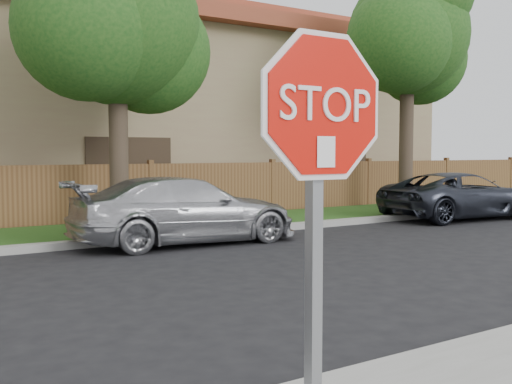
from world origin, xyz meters
TOP-DOWN VIEW (x-y plane):
  - far_curb at (0.00, 8.15)m, footprint 70.00×0.30m
  - grass_strip at (0.00, 9.80)m, footprint 70.00×3.00m
  - tree_mid at (2.52, 9.57)m, footprint 4.80×3.90m
  - tree_right at (12.02, 9.57)m, footprint 4.80×3.90m
  - stop_sign at (-0.52, -1.48)m, footprint 1.01×0.13m
  - sedan_right at (3.15, 7.53)m, footprint 4.90×2.14m
  - sedan_far_right at (11.85, 7.44)m, footprint 4.97×2.64m

SIDE VIEW (x-z plane):
  - grass_strip at x=0.00m, z-range 0.00..0.12m
  - far_curb at x=0.00m, z-range 0.00..0.15m
  - sedan_far_right at x=11.85m, z-range 0.00..1.33m
  - sedan_right at x=3.15m, z-range 0.00..1.40m
  - stop_sign at x=-0.52m, z-range 0.55..3.11m
  - tree_mid at x=2.52m, z-range 1.20..8.55m
  - tree_right at x=12.02m, z-range 1.47..9.67m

